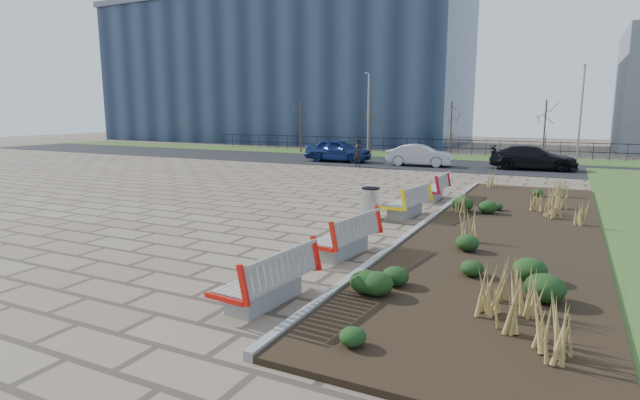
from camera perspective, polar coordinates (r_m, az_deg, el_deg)
The scene contains 22 objects.
ground at distance 12.27m, azimuth -12.70°, elevation -5.79°, with size 120.00×120.00×0.00m, color #7A6853.
planting_bed at distance 14.52m, azimuth 20.79°, elevation -3.54°, with size 4.50×18.00×0.10m, color black.
planting_curb at distance 14.90m, azimuth 11.86°, elevation -2.65°, with size 0.16×18.00×0.15m, color gray.
grass_verge_far at distance 37.99m, azimuth 15.06°, elevation 4.78°, with size 80.00×5.00×0.04m, color #33511E.
road at distance 32.16m, azimuth 12.88°, elevation 3.95°, with size 80.00×7.00×0.02m, color black.
bench_a at distance 8.76m, azimuth -6.36°, elevation -8.65°, with size 0.90×2.10×1.00m, color red, non-canonical shape.
bench_b at distance 11.56m, azimuth 2.58°, elevation -3.97°, with size 0.90×2.10×1.00m, color red, non-canonical shape.
bench_c at distance 16.08m, azimuth 9.72°, elevation -0.11°, with size 0.90×2.10×1.00m, color yellow, non-canonical shape.
bench_d at distance 19.35m, azimuth 12.69°, elevation 1.50°, with size 0.90×2.10×1.00m, color #AC0B21, non-canonical shape.
litter_bin at distance 15.54m, azimuth 5.78°, elevation -0.42°, with size 0.55×0.55×0.97m, color #B2B2B7.
pedestrian at distance 30.08m, azimuth 4.35°, elevation 5.39°, with size 0.63×0.41×1.72m, color black.
car_blue at distance 33.21m, azimuth 2.09°, elevation 5.69°, with size 1.76×4.38×1.49m, color navy.
car_silver at distance 31.19m, azimuth 11.33°, elevation 5.04°, with size 1.37×3.94×1.30m, color #9DA0A5.
car_black at distance 31.07m, azimuth 23.14°, elevation 4.48°, with size 1.93×4.75×1.38m, color black.
tree_a at distance 40.62m, azimuth -2.24°, elevation 8.29°, with size 1.40×1.40×4.00m, color #4C3D2D, non-canonical shape.
tree_b at distance 38.10m, azimuth 5.78°, elevation 8.13°, with size 1.40×1.40×4.00m, color #4C3D2D, non-canonical shape.
tree_c at distance 36.40m, azimuth 14.72°, elevation 7.76°, with size 1.40×1.40×4.00m, color #4C3D2D, non-canonical shape.
tree_d at distance 35.65m, azimuth 24.26°, elevation 7.17°, with size 1.40×1.40×4.00m, color #4C3D2D, non-canonical shape.
lamp_west at distance 37.62m, azimuth 5.53°, elevation 9.63°, with size 0.24×0.60×6.00m, color gray, non-canonical shape.
lamp_east at distance 35.10m, azimuth 27.63°, elevation 8.52°, with size 0.24×0.60×6.00m, color gray, non-canonical shape.
railing_fence at distance 39.41m, azimuth 15.54°, elevation 5.84°, with size 44.00×0.10×1.20m, color black, non-canonical shape.
building_glass at distance 57.45m, azimuth -4.61°, elevation 14.24°, with size 40.00×14.00×15.00m, color #192338.
Camera 1 is at (7.54, -9.09, 3.30)m, focal length 28.00 mm.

